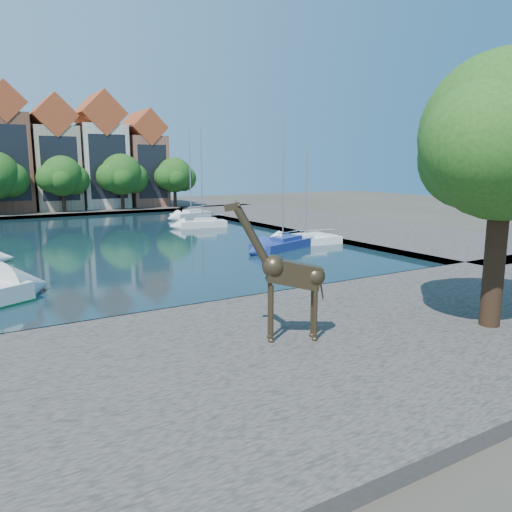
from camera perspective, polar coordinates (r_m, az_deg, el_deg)
The scene contains 18 objects.
ground at distance 24.17m, azimuth -3.97°, elevation -6.11°, with size 160.00×160.00×0.00m, color #38332B.
water_basin at distance 46.38m, azimuth -17.60°, elevation 1.49°, with size 38.00×50.00×0.08m, color black.
near_quay at distance 18.45m, azimuth 6.14°, elevation -10.67°, with size 50.00×14.00×0.50m, color #534D48.
far_quay at distance 77.66m, azimuth -23.21°, elevation 4.73°, with size 60.00×16.00×0.50m, color #534D48.
right_quay at distance 57.42m, azimuth 7.43°, elevation 3.75°, with size 14.00×52.00×0.50m, color #534D48.
plane_tree at distance 21.53m, azimuth 26.76°, elevation 11.47°, with size 8.32×6.40×10.62m.
townhouse_center at distance 76.94m, azimuth -26.64°, elevation 10.49°, with size 5.44×9.18×16.93m.
townhouse_east_inner at distance 77.66m, azimuth -22.13°, elevation 10.34°, with size 5.94×9.18×15.79m.
townhouse_east_mid at distance 78.97m, azimuth -17.41°, elevation 10.89°, with size 6.43×9.18×16.65m.
townhouse_east_end at distance 80.77m, azimuth -12.83°, elevation 10.38°, with size 5.44×9.18×14.43m.
far_tree_mid_east at distance 72.28m, azimuth -21.21°, elevation 8.38°, with size 7.02×5.40×7.52m.
far_tree_east at distance 74.09m, azimuth -15.04°, elevation 8.85°, with size 7.54×5.80×7.84m.
far_tree_far_east at distance 76.70m, azimuth -9.23°, elevation 8.99°, with size 6.76×5.20×7.36m.
giraffe_statue at distance 18.03m, azimuth 3.52°, elevation -2.00°, with size 3.37×1.83×5.09m.
sailboat_right_a at distance 43.04m, azimuth 5.69°, elevation 1.99°, with size 6.37×2.94×10.14m.
sailboat_right_b at distance 40.56m, azimuth 3.07°, elevation 1.57°, with size 6.45×4.08×10.29m.
sailboat_right_c at distance 54.74m, azimuth -6.13°, elevation 3.88°, with size 5.31×2.60×10.66m.
sailboat_right_d at distance 64.04m, azimuth -7.43°, elevation 4.84°, with size 5.73×3.59×10.57m.
Camera 1 is at (-10.47, -20.66, 6.89)m, focal length 35.00 mm.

